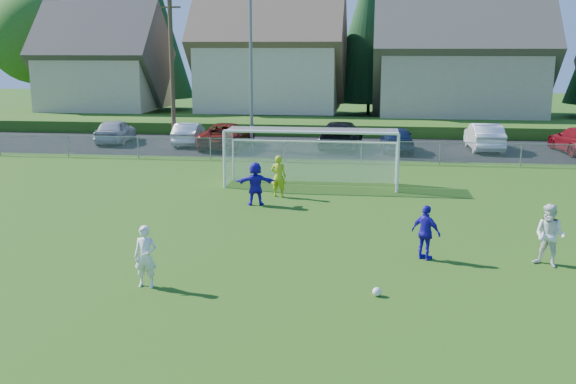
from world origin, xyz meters
The scene contains 21 objects.
ground centered at (0.00, 0.00, 0.00)m, with size 160.00×160.00×0.00m, color #193D0C.
asphalt_lot centered at (0.00, 27.50, 0.01)m, with size 60.00×60.00×0.00m, color black.
grass_embankment centered at (0.00, 35.00, 0.40)m, with size 70.00×6.00×0.80m, color #1E420F.
soccer_ball centered at (2.84, 2.85, 0.11)m, with size 0.22×0.22×0.22m, color white.
player_white_a centered at (-2.90, 2.77, 0.79)m, with size 0.57×0.38×1.57m, color white.
player_white_b centered at (7.50, 5.76, 0.87)m, with size 0.84×0.66×1.74m, color white.
player_blue_a centered at (4.19, 5.94, 0.78)m, with size 0.92×0.38×1.57m, color #2312B1.
player_blue_b centered at (-1.77, 11.99, 0.83)m, with size 1.54×0.49×1.66m, color #2312B1.
goalkeeper centered at (-1.10, 13.50, 0.84)m, with size 0.61×0.40×1.69m, color #ABC316.
car_a centered at (-13.53, 27.68, 0.75)m, with size 1.78×4.42×1.51m, color #ACAFB4.
car_b centered at (-8.69, 27.41, 0.68)m, with size 1.44×4.14×1.37m, color silver.
car_c centered at (-6.06, 26.44, 0.76)m, with size 2.51×5.45×1.51m, color #65130B.
car_d centered at (0.65, 27.39, 0.79)m, with size 2.22×5.45×1.58m, color black.
car_e centered at (3.94, 26.34, 0.74)m, with size 1.74×4.33×1.48m, color #111E3E.
car_f centered at (9.01, 27.53, 0.79)m, with size 1.67×4.79×1.58m, color white.
soccer_goal centered at (0.00, 16.05, 1.63)m, with size 7.42×1.90×2.50m.
chainlink_fence centered at (0.00, 22.00, 0.63)m, with size 52.06×0.06×1.20m.
streetlight centered at (-4.45, 26.00, 4.84)m, with size 1.38×0.18×9.00m.
utility_pole centered at (-9.50, 27.00, 5.15)m, with size 1.60×0.26×10.00m.
houses_row centered at (1.97, 42.46, 7.33)m, with size 53.90×11.45×13.27m.
tree_row centered at (1.04, 48.74, 6.91)m, with size 65.98×12.36×13.80m.
Camera 1 is at (2.70, -12.69, 5.90)m, focal length 42.00 mm.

